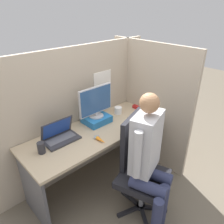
% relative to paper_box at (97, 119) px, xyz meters
% --- Properties ---
extents(ground_plane, '(12.00, 12.00, 0.00)m').
position_rel_paper_box_xyz_m(ground_plane, '(-0.13, -0.45, -0.76)').
color(ground_plane, '#665B4C').
extents(cubicle_panel_back, '(2.13, 0.05, 1.58)m').
position_rel_paper_box_xyz_m(cubicle_panel_back, '(-0.13, 0.20, 0.03)').
color(cubicle_panel_back, tan).
rests_on(cubicle_panel_back, ground).
extents(cubicle_panel_right, '(0.04, 1.25, 1.58)m').
position_rel_paper_box_xyz_m(cubicle_panel_right, '(0.71, -0.20, 0.03)').
color(cubicle_panel_right, tan).
rests_on(cubicle_panel_right, ground).
extents(desk, '(1.63, 0.62, 0.72)m').
position_rel_paper_box_xyz_m(desk, '(-0.13, -0.14, -0.21)').
color(desk, tan).
rests_on(desk, ground).
extents(paper_box, '(0.29, 0.25, 0.08)m').
position_rel_paper_box_xyz_m(paper_box, '(0.00, 0.00, 0.00)').
color(paper_box, '#236BAD').
rests_on(paper_box, desk).
extents(monitor, '(0.45, 0.17, 0.36)m').
position_rel_paper_box_xyz_m(monitor, '(-0.00, 0.00, 0.22)').
color(monitor, '#B2B2B7').
rests_on(monitor, paper_box).
extents(laptop, '(0.35, 0.21, 0.22)m').
position_rel_paper_box_xyz_m(laptop, '(-0.50, -0.03, 0.01)').
color(laptop, '#2D2D33').
rests_on(laptop, desk).
extents(mouse, '(0.07, 0.05, 0.03)m').
position_rel_paper_box_xyz_m(mouse, '(-0.22, -0.26, -0.02)').
color(mouse, gray).
rests_on(mouse, desk).
extents(stapler, '(0.05, 0.13, 0.04)m').
position_rel_paper_box_xyz_m(stapler, '(0.61, -0.10, -0.02)').
color(stapler, '#A31919').
rests_on(stapler, desk).
extents(carrot_toy, '(0.04, 0.15, 0.04)m').
position_rel_paper_box_xyz_m(carrot_toy, '(-0.23, -0.34, -0.02)').
color(carrot_toy, orange).
rests_on(carrot_toy, desk).
extents(office_chair, '(0.59, 0.63, 1.00)m').
position_rel_paper_box_xyz_m(office_chair, '(-0.02, -0.67, -0.26)').
color(office_chair, black).
rests_on(office_chair, ground).
extents(person, '(0.46, 0.51, 1.33)m').
position_rel_paper_box_xyz_m(person, '(-0.07, -0.82, -0.01)').
color(person, '#282D4C').
rests_on(person, ground).
extents(coffee_mug, '(0.09, 0.09, 0.09)m').
position_rel_paper_box_xyz_m(coffee_mug, '(0.34, -0.01, 0.00)').
color(coffee_mug, white).
rests_on(coffee_mug, desk).
extents(pen_cup, '(0.07, 0.07, 0.11)m').
position_rel_paper_box_xyz_m(pen_cup, '(-0.74, -0.10, 0.02)').
color(pen_cup, '#28282D').
rests_on(pen_cup, desk).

